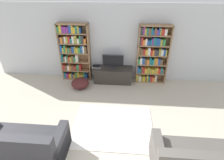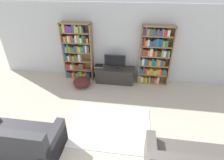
% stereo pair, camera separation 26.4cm
% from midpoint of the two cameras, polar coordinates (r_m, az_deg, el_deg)
% --- Properties ---
extents(wall_back, '(8.80, 0.06, 2.60)m').
position_cam_midpoint_polar(wall_back, '(6.06, 3.47, 11.72)').
color(wall_back, silver).
rests_on(wall_back, ground_plane).
extents(bookshelf_left, '(1.03, 0.30, 2.00)m').
position_cam_midpoint_polar(bookshelf_left, '(6.27, -10.17, 9.18)').
color(bookshelf_left, '#93704C').
rests_on(bookshelf_left, ground_plane).
extents(bookshelf_right, '(1.03, 0.30, 2.00)m').
position_cam_midpoint_polar(bookshelf_right, '(6.02, 14.77, 7.57)').
color(bookshelf_right, '#93704C').
rests_on(bookshelf_right, ground_plane).
extents(tv_stand, '(1.38, 0.55, 0.53)m').
position_cam_midpoint_polar(tv_stand, '(6.18, 2.14, 1.67)').
color(tv_stand, '#332D28').
rests_on(tv_stand, ground_plane).
extents(television, '(0.73, 0.16, 0.49)m').
position_cam_midpoint_polar(television, '(5.96, 2.25, 6.13)').
color(television, '#2D2D33').
rests_on(television, tv_stand).
extents(laptop, '(0.30, 0.26, 0.03)m').
position_cam_midpoint_polar(laptop, '(6.20, -3.11, 4.58)').
color(laptop, silver).
rests_on(laptop, tv_stand).
extents(area_rug, '(1.99, 1.57, 0.02)m').
position_cam_midpoint_polar(area_rug, '(4.56, 1.11, -14.69)').
color(area_rug, white).
rests_on(area_rug, ground_plane).
extents(couch_left_sectional, '(1.80, 0.89, 0.95)m').
position_cam_midpoint_polar(couch_left_sectional, '(4.24, -27.22, -17.65)').
color(couch_left_sectional, '#2D2D33').
rests_on(couch_left_sectional, ground_plane).
extents(beanbag_ottoman, '(0.59, 0.59, 0.33)m').
position_cam_midpoint_polar(beanbag_ottoman, '(6.01, -8.60, -0.72)').
color(beanbag_ottoman, '#4C1E1E').
rests_on(beanbag_ottoman, ground_plane).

